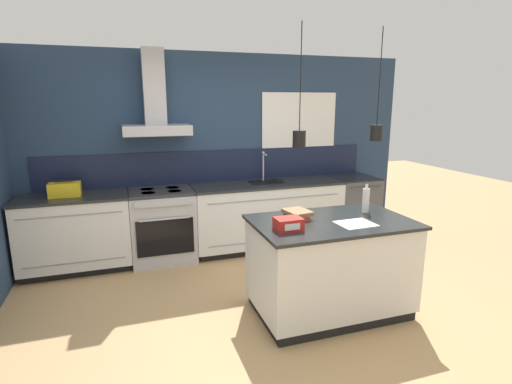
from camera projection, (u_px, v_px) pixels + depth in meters
name	position (u px, v px, depth m)	size (l,w,h in m)	color
ground_plane	(263.00, 314.00, 3.79)	(16.00, 16.00, 0.00)	tan
wall_back	(210.00, 149.00, 5.33)	(5.60, 2.29, 2.60)	navy
counter_run_left	(76.00, 233.00, 4.71)	(1.25, 0.64, 0.91)	black
counter_run_sink	(267.00, 215.00, 5.46)	(2.05, 0.64, 1.31)	black
oven_range	(163.00, 225.00, 5.02)	(0.78, 0.66, 0.91)	#B5B5BA
dishwasher	(352.00, 207.00, 5.87)	(0.61, 0.65, 0.91)	#4C4C51
kitchen_island	(330.00, 266.00, 3.77)	(1.46, 0.91, 0.91)	black
bottle_on_island	(366.00, 200.00, 3.91)	(0.07, 0.07, 0.30)	silver
book_stack	(297.00, 214.00, 3.72)	(0.24, 0.28, 0.08)	#B2332D
red_supply_box	(288.00, 224.00, 3.38)	(0.23, 0.17, 0.11)	red
paper_pile	(356.00, 224.00, 3.55)	(0.33, 0.28, 0.01)	silver
yellow_toolbox	(65.00, 190.00, 4.57)	(0.34, 0.18, 0.19)	gold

